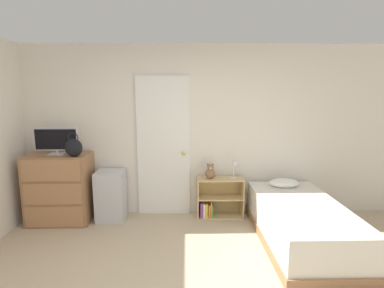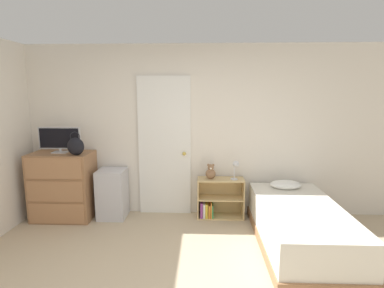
% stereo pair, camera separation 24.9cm
% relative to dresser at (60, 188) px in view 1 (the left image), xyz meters
% --- Properties ---
extents(wall_back, '(10.00, 0.06, 2.55)m').
position_rel_dresser_xyz_m(wall_back, '(1.75, 0.31, 0.78)').
color(wall_back, silver).
rests_on(wall_back, ground_plane).
extents(door_closed, '(0.79, 0.09, 2.10)m').
position_rel_dresser_xyz_m(door_closed, '(1.48, 0.26, 0.55)').
color(door_closed, white).
rests_on(door_closed, ground_plane).
extents(dresser, '(0.86, 0.52, 0.99)m').
position_rel_dresser_xyz_m(dresser, '(0.00, 0.00, 0.00)').
color(dresser, '#996B47').
rests_on(dresser, ground_plane).
extents(tv, '(0.61, 0.16, 0.38)m').
position_rel_dresser_xyz_m(tv, '(-0.01, 0.02, 0.69)').
color(tv, '#B7B7BC').
rests_on(tv, dresser).
extents(handbag, '(0.24, 0.14, 0.33)m').
position_rel_dresser_xyz_m(handbag, '(0.29, -0.15, 0.62)').
color(handbag, black).
rests_on(handbag, dresser).
extents(storage_bin, '(0.40, 0.40, 0.73)m').
position_rel_dresser_xyz_m(storage_bin, '(0.71, 0.06, -0.13)').
color(storage_bin, silver).
rests_on(storage_bin, ground_plane).
extents(bookshelf, '(0.69, 0.28, 0.59)m').
position_rel_dresser_xyz_m(bookshelf, '(2.27, 0.13, -0.24)').
color(bookshelf, tan).
rests_on(bookshelf, ground_plane).
extents(teddy_bear, '(0.15, 0.15, 0.23)m').
position_rel_dresser_xyz_m(teddy_bear, '(2.17, 0.12, 0.20)').
color(teddy_bear, '#8C6647').
rests_on(teddy_bear, bookshelf).
extents(desk_lamp, '(0.12, 0.11, 0.28)m').
position_rel_dresser_xyz_m(desk_lamp, '(2.53, 0.08, 0.30)').
color(desk_lamp, silver).
rests_on(desk_lamp, bookshelf).
extents(bed, '(0.98, 1.92, 0.62)m').
position_rel_dresser_xyz_m(bed, '(3.24, -0.69, -0.24)').
color(bed, '#996B47').
rests_on(bed, ground_plane).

